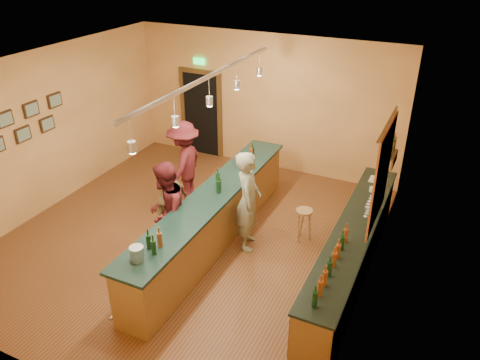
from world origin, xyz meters
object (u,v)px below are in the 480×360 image
at_px(bartender, 248,201).
at_px(customer_c, 184,164).
at_px(customer_a, 166,212).
at_px(tasting_bar, 213,216).
at_px(back_counter, 351,251).
at_px(customer_b, 171,207).
at_px(bar_stool, 304,217).

xyz_separation_m(bartender, customer_c, (-1.82, 0.84, -0.02)).
bearing_deg(customer_a, customer_c, -172.69).
xyz_separation_m(tasting_bar, bartender, (0.59, 0.23, 0.33)).
xyz_separation_m(back_counter, customer_b, (-3.11, -0.55, 0.33)).
height_order(bartender, customer_b, bartender).
height_order(tasting_bar, customer_a, customer_a).
relative_size(customer_a, customer_c, 0.98).
relative_size(back_counter, bartender, 2.43).
xyz_separation_m(bartender, bar_stool, (0.85, 0.61, -0.44)).
xyz_separation_m(customer_b, bar_stool, (2.07, 1.21, -0.33)).
bearing_deg(bartender, customer_b, 95.24).
bearing_deg(bar_stool, back_counter, -32.40).
bearing_deg(customer_b, tasting_bar, 118.55).
bearing_deg(customer_b, customer_c, -159.10).
relative_size(tasting_bar, customer_c, 2.79).
height_order(back_counter, tasting_bar, tasting_bar).
relative_size(customer_a, customer_b, 1.09).
height_order(tasting_bar, customer_c, customer_c).
distance_m(tasting_bar, customer_a, 0.89).
xyz_separation_m(tasting_bar, customer_b, (-0.63, -0.37, 0.21)).
relative_size(tasting_bar, bar_stool, 7.98).
xyz_separation_m(bartender, customer_b, (-1.21, -0.60, -0.12)).
relative_size(tasting_bar, bartender, 2.72).
bearing_deg(customer_a, back_counter, 90.52).
relative_size(bartender, customer_a, 1.04).
distance_m(bartender, bar_stool, 1.14).
height_order(back_counter, bar_stool, back_counter).
bearing_deg(customer_a, bartender, 112.78).
distance_m(back_counter, customer_c, 3.84).
bearing_deg(bartender, tasting_bar, 90.36).
bearing_deg(bar_stool, bartender, -144.62).
height_order(customer_b, customer_c, customer_c).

